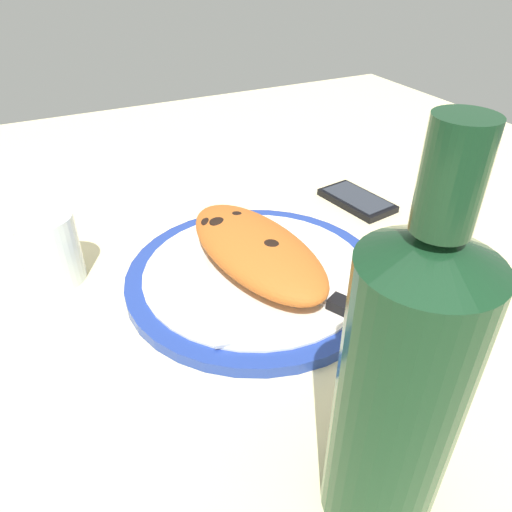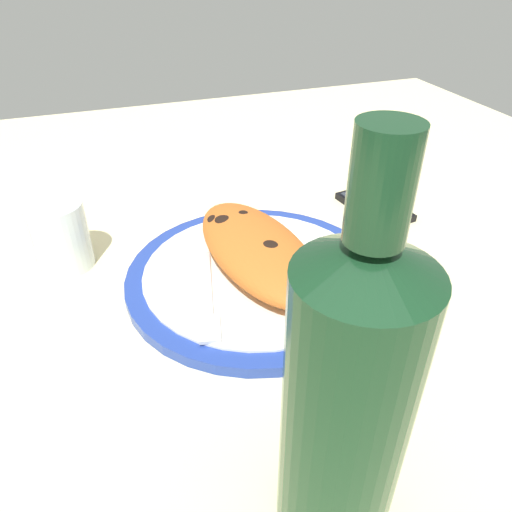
{
  "view_description": "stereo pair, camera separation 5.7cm",
  "coord_description": "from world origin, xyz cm",
  "px_view_note": "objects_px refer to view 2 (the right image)",
  "views": [
    {
      "loc": [
        42.03,
        -20.9,
        35.42
      ],
      "look_at": [
        0.0,
        0.0,
        3.62
      ],
      "focal_mm": 34.06,
      "sensor_mm": 36.0,
      "label": 1
    },
    {
      "loc": [
        44.24,
        -15.69,
        35.42
      ],
      "look_at": [
        0.0,
        0.0,
        3.62
      ],
      "focal_mm": 34.06,
      "sensor_mm": 36.0,
      "label": 2
    }
  ],
  "objects_px": {
    "wine_bottle": "(347,401)",
    "plate": "(256,276)",
    "smartphone": "(374,206)",
    "knife": "(331,310)",
    "fork": "(208,302)",
    "water_glass": "(62,240)",
    "calzone": "(257,249)"
  },
  "relations": [
    {
      "from": "knife",
      "to": "smartphone",
      "type": "bearing_deg",
      "value": 139.33
    },
    {
      "from": "smartphone",
      "to": "fork",
      "type": "bearing_deg",
      "value": -63.27
    },
    {
      "from": "plate",
      "to": "wine_bottle",
      "type": "xyz_separation_m",
      "value": [
        0.28,
        -0.04,
        0.11
      ]
    },
    {
      "from": "plate",
      "to": "fork",
      "type": "xyz_separation_m",
      "value": [
        0.04,
        -0.07,
        0.01
      ]
    },
    {
      "from": "knife",
      "to": "wine_bottle",
      "type": "xyz_separation_m",
      "value": [
        0.18,
        -0.09,
        0.1
      ]
    },
    {
      "from": "plate",
      "to": "knife",
      "type": "relative_size",
      "value": 1.41
    },
    {
      "from": "calzone",
      "to": "wine_bottle",
      "type": "bearing_deg",
      "value": -9.28
    },
    {
      "from": "plate",
      "to": "knife",
      "type": "bearing_deg",
      "value": 25.19
    },
    {
      "from": "calzone",
      "to": "fork",
      "type": "height_order",
      "value": "calzone"
    },
    {
      "from": "knife",
      "to": "water_glass",
      "type": "relative_size",
      "value": 2.56
    },
    {
      "from": "plate",
      "to": "smartphone",
      "type": "relative_size",
      "value": 2.52
    },
    {
      "from": "plate",
      "to": "water_glass",
      "type": "relative_size",
      "value": 3.6
    },
    {
      "from": "fork",
      "to": "wine_bottle",
      "type": "relative_size",
      "value": 0.54
    },
    {
      "from": "water_glass",
      "to": "knife",
      "type": "bearing_deg",
      "value": 50.76
    },
    {
      "from": "fork",
      "to": "plate",
      "type": "bearing_deg",
      "value": 120.54
    },
    {
      "from": "wine_bottle",
      "to": "smartphone",
      "type": "bearing_deg",
      "value": 145.28
    },
    {
      "from": "fork",
      "to": "water_glass",
      "type": "height_order",
      "value": "water_glass"
    },
    {
      "from": "knife",
      "to": "smartphone",
      "type": "distance_m",
      "value": 0.28
    },
    {
      "from": "water_glass",
      "to": "plate",
      "type": "bearing_deg",
      "value": 62.36
    },
    {
      "from": "smartphone",
      "to": "wine_bottle",
      "type": "xyz_separation_m",
      "value": [
        0.39,
        -0.27,
        0.12
      ]
    },
    {
      "from": "plate",
      "to": "calzone",
      "type": "xyz_separation_m",
      "value": [
        -0.01,
        0.01,
        0.03
      ]
    },
    {
      "from": "calzone",
      "to": "knife",
      "type": "height_order",
      "value": "calzone"
    },
    {
      "from": "calzone",
      "to": "smartphone",
      "type": "bearing_deg",
      "value": 113.83
    },
    {
      "from": "fork",
      "to": "knife",
      "type": "bearing_deg",
      "value": 62.66
    },
    {
      "from": "calzone",
      "to": "wine_bottle",
      "type": "height_order",
      "value": "wine_bottle"
    },
    {
      "from": "knife",
      "to": "smartphone",
      "type": "relative_size",
      "value": 1.79
    },
    {
      "from": "plate",
      "to": "smartphone",
      "type": "bearing_deg",
      "value": 115.52
    },
    {
      "from": "wine_bottle",
      "to": "knife",
      "type": "bearing_deg",
      "value": 153.46
    },
    {
      "from": "wine_bottle",
      "to": "plate",
      "type": "bearing_deg",
      "value": 171.42
    },
    {
      "from": "plate",
      "to": "fork",
      "type": "height_order",
      "value": "fork"
    },
    {
      "from": "plate",
      "to": "fork",
      "type": "distance_m",
      "value": 0.08
    },
    {
      "from": "fork",
      "to": "water_glass",
      "type": "bearing_deg",
      "value": -136.68
    }
  ]
}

